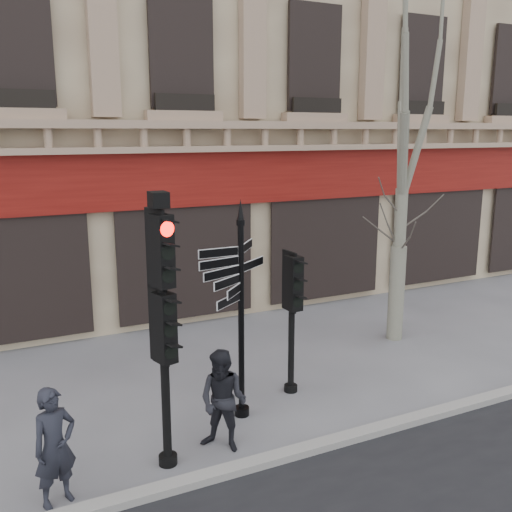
# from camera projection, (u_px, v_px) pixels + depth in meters

# --- Properties ---
(ground) EXTENTS (80.00, 80.00, 0.00)m
(ground) POSITION_uv_depth(u_px,v_px,m) (283.00, 408.00, 9.89)
(ground) COLOR #5B5A5F
(ground) RESTS_ON ground
(kerb) EXTENTS (80.00, 0.25, 0.12)m
(kerb) POSITION_uv_depth(u_px,v_px,m) (327.00, 444.00, 8.65)
(kerb) COLOR gray
(kerb) RESTS_ON ground
(fingerpost) EXTENTS (2.04, 2.04, 3.67)m
(fingerpost) POSITION_uv_depth(u_px,v_px,m) (241.00, 274.00, 9.12)
(fingerpost) COLOR black
(fingerpost) RESTS_ON ground
(traffic_signal_main) EXTENTS (0.50, 0.42, 3.93)m
(traffic_signal_main) POSITION_uv_depth(u_px,v_px,m) (162.00, 299.00, 7.70)
(traffic_signal_main) COLOR black
(traffic_signal_main) RESTS_ON ground
(traffic_signal_secondary) EXTENTS (0.45, 0.33, 2.57)m
(traffic_signal_secondary) POSITION_uv_depth(u_px,v_px,m) (292.00, 298.00, 10.15)
(traffic_signal_secondary) COLOR black
(traffic_signal_secondary) RESTS_ON ground
(plane_tree) EXTENTS (3.17, 3.17, 8.43)m
(plane_tree) POSITION_uv_depth(u_px,v_px,m) (408.00, 72.00, 11.96)
(plane_tree) COLOR gray
(plane_tree) RESTS_ON ground
(pedestrian_a) EXTENTS (0.67, 0.56, 1.58)m
(pedestrian_a) POSITION_uv_depth(u_px,v_px,m) (55.00, 447.00, 7.21)
(pedestrian_a) COLOR black
(pedestrian_a) RESTS_ON ground
(pedestrian_b) EXTENTS (0.95, 0.96, 1.56)m
(pedestrian_b) POSITION_uv_depth(u_px,v_px,m) (223.00, 401.00, 8.47)
(pedestrian_b) COLOR black
(pedestrian_b) RESTS_ON ground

